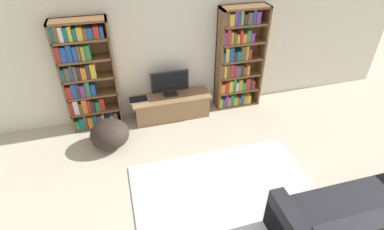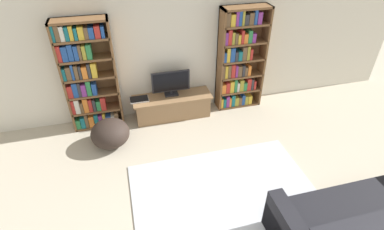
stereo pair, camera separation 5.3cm
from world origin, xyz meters
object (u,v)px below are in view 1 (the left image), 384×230
(television, at_px, (170,83))
(couch_right_sofa, at_px, (364,223))
(bookshelf_left, at_px, (86,78))
(tv_stand, at_px, (172,106))
(bookshelf_right, at_px, (237,60))
(beanbag_ottoman, at_px, (110,134))
(laptop, at_px, (138,100))

(television, height_order, couch_right_sofa, couch_right_sofa)
(bookshelf_left, relative_size, tv_stand, 1.34)
(couch_right_sofa, bearing_deg, bookshelf_right, 95.35)
(couch_right_sofa, bearing_deg, television, 116.72)
(bookshelf_right, bearing_deg, beanbag_ottoman, -164.92)
(laptop, xyz_separation_m, couch_right_sofa, (2.14, -3.06, -0.15))
(tv_stand, bearing_deg, beanbag_ottoman, -154.24)
(television, bearing_deg, couch_right_sofa, -63.28)
(bookshelf_left, distance_m, beanbag_ottoman, 0.99)
(tv_stand, distance_m, beanbag_ottoman, 1.25)
(bookshelf_left, distance_m, laptop, 0.93)
(couch_right_sofa, bearing_deg, bookshelf_left, 132.99)
(television, relative_size, couch_right_sofa, 0.35)
(couch_right_sofa, bearing_deg, beanbag_ottoman, 137.19)
(beanbag_ottoman, bearing_deg, bookshelf_left, 109.96)
(bookshelf_right, xyz_separation_m, couch_right_sofa, (0.29, -3.13, -0.65))
(bookshelf_right, relative_size, tv_stand, 1.34)
(tv_stand, bearing_deg, bookshelf_left, 175.80)
(tv_stand, height_order, beanbag_ottoman, beanbag_ottoman)
(bookshelf_right, bearing_deg, laptop, -177.70)
(laptop, relative_size, beanbag_ottoman, 0.54)
(beanbag_ottoman, bearing_deg, couch_right_sofa, -42.81)
(laptop, relative_size, couch_right_sofa, 0.17)
(couch_right_sofa, xyz_separation_m, beanbag_ottoman, (-2.68, 2.49, -0.07))
(couch_right_sofa, distance_m, beanbag_ottoman, 3.66)
(bookshelf_left, relative_size, laptop, 5.74)
(bookshelf_right, relative_size, beanbag_ottoman, 3.07)
(television, relative_size, laptop, 2.06)
(beanbag_ottoman, bearing_deg, tv_stand, 25.76)
(bookshelf_left, relative_size, television, 2.79)
(couch_right_sofa, relative_size, beanbag_ottoman, 3.15)
(bookshelf_left, distance_m, bookshelf_right, 2.63)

